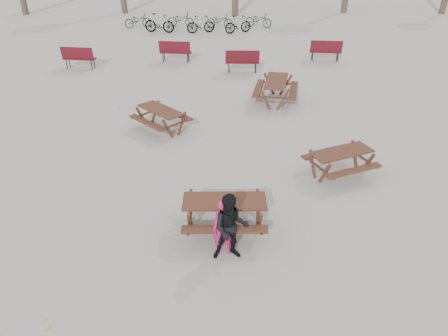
{
  "coord_description": "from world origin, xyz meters",
  "views": [
    {
      "loc": [
        -0.08,
        -7.78,
        6.05
      ],
      "look_at": [
        0.0,
        1.0,
        1.0
      ],
      "focal_mm": 35.0,
      "sensor_mm": 36.0,
      "label": 1
    }
  ],
  "objects_px": {
    "main_picnic_table": "(224,207)",
    "picnic_table_far": "(276,91)",
    "soda_bottle": "(227,203)",
    "child": "(224,228)",
    "picnic_table_east": "(340,163)",
    "adult": "(231,228)",
    "food_tray": "(226,202)",
    "picnic_table_north": "(161,119)"
  },
  "relations": [
    {
      "from": "main_picnic_table",
      "to": "picnic_table_far",
      "type": "xyz_separation_m",
      "value": [
        2.0,
        7.77,
        -0.17
      ]
    },
    {
      "from": "food_tray",
      "to": "picnic_table_east",
      "type": "bearing_deg",
      "value": 38.19
    },
    {
      "from": "main_picnic_table",
      "to": "food_tray",
      "type": "bearing_deg",
      "value": -68.28
    },
    {
      "from": "main_picnic_table",
      "to": "soda_bottle",
      "type": "xyz_separation_m",
      "value": [
        0.04,
        -0.2,
        0.26
      ]
    },
    {
      "from": "food_tray",
      "to": "picnic_table_far",
      "type": "distance_m",
      "value": 8.09
    },
    {
      "from": "food_tray",
      "to": "soda_bottle",
      "type": "xyz_separation_m",
      "value": [
        0.01,
        -0.12,
        0.05
      ]
    },
    {
      "from": "child",
      "to": "adult",
      "type": "xyz_separation_m",
      "value": [
        0.14,
        -0.13,
        0.11
      ]
    },
    {
      "from": "soda_bottle",
      "to": "picnic_table_east",
      "type": "bearing_deg",
      "value": 39.7
    },
    {
      "from": "adult",
      "to": "picnic_table_north",
      "type": "height_order",
      "value": "adult"
    },
    {
      "from": "food_tray",
      "to": "picnic_table_north",
      "type": "bearing_deg",
      "value": 110.69
    },
    {
      "from": "main_picnic_table",
      "to": "picnic_table_far",
      "type": "distance_m",
      "value": 8.02
    },
    {
      "from": "picnic_table_east",
      "to": "food_tray",
      "type": "bearing_deg",
      "value": -164.83
    },
    {
      "from": "child",
      "to": "picnic_table_north",
      "type": "distance_m",
      "value": 6.4
    },
    {
      "from": "main_picnic_table",
      "to": "adult",
      "type": "distance_m",
      "value": 0.94
    },
    {
      "from": "soda_bottle",
      "to": "child",
      "type": "distance_m",
      "value": 0.63
    },
    {
      "from": "picnic_table_north",
      "to": "adult",
      "type": "bearing_deg",
      "value": -25.4
    },
    {
      "from": "child",
      "to": "picnic_table_far",
      "type": "xyz_separation_m",
      "value": [
        2.02,
        8.55,
        -0.21
      ]
    },
    {
      "from": "main_picnic_table",
      "to": "food_tray",
      "type": "distance_m",
      "value": 0.22
    },
    {
      "from": "main_picnic_table",
      "to": "adult",
      "type": "bearing_deg",
      "value": -82.73
    },
    {
      "from": "adult",
      "to": "picnic_table_east",
      "type": "relative_size",
      "value": 0.9
    },
    {
      "from": "child",
      "to": "picnic_table_east",
      "type": "xyz_separation_m",
      "value": [
        3.15,
        3.14,
        -0.28
      ]
    },
    {
      "from": "adult",
      "to": "soda_bottle",
      "type": "bearing_deg",
      "value": 92.57
    },
    {
      "from": "food_tray",
      "to": "child",
      "type": "bearing_deg",
      "value": -94.05
    },
    {
      "from": "child",
      "to": "picnic_table_east",
      "type": "relative_size",
      "value": 0.76
    },
    {
      "from": "main_picnic_table",
      "to": "picnic_table_north",
      "type": "bearing_deg",
      "value": 110.67
    },
    {
      "from": "main_picnic_table",
      "to": "food_tray",
      "type": "height_order",
      "value": "food_tray"
    },
    {
      "from": "soda_bottle",
      "to": "picnic_table_north",
      "type": "xyz_separation_m",
      "value": [
        -2.05,
        5.5,
        -0.49
      ]
    },
    {
      "from": "soda_bottle",
      "to": "picnic_table_east",
      "type": "height_order",
      "value": "soda_bottle"
    },
    {
      "from": "food_tray",
      "to": "picnic_table_east",
      "type": "height_order",
      "value": "food_tray"
    },
    {
      "from": "food_tray",
      "to": "picnic_table_north",
      "type": "height_order",
      "value": "food_tray"
    },
    {
      "from": "picnic_table_east",
      "to": "picnic_table_far",
      "type": "height_order",
      "value": "picnic_table_far"
    },
    {
      "from": "soda_bottle",
      "to": "picnic_table_east",
      "type": "relative_size",
      "value": 0.1
    },
    {
      "from": "picnic_table_east",
      "to": "adult",
      "type": "bearing_deg",
      "value": -155.57
    },
    {
      "from": "main_picnic_table",
      "to": "picnic_table_far",
      "type": "height_order",
      "value": "picnic_table_far"
    },
    {
      "from": "picnic_table_east",
      "to": "picnic_table_north",
      "type": "height_order",
      "value": "picnic_table_north"
    },
    {
      "from": "child",
      "to": "picnic_table_north",
      "type": "height_order",
      "value": "child"
    },
    {
      "from": "soda_bottle",
      "to": "picnic_table_east",
      "type": "xyz_separation_m",
      "value": [
        3.08,
        2.56,
        -0.49
      ]
    },
    {
      "from": "adult",
      "to": "picnic_table_east",
      "type": "bearing_deg",
      "value": 44.27
    },
    {
      "from": "food_tray",
      "to": "child",
      "type": "distance_m",
      "value": 0.73
    },
    {
      "from": "food_tray",
      "to": "adult",
      "type": "distance_m",
      "value": 0.85
    },
    {
      "from": "soda_bottle",
      "to": "adult",
      "type": "bearing_deg",
      "value": -84.25
    },
    {
      "from": "main_picnic_table",
      "to": "picnic_table_east",
      "type": "distance_m",
      "value": 3.92
    }
  ]
}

